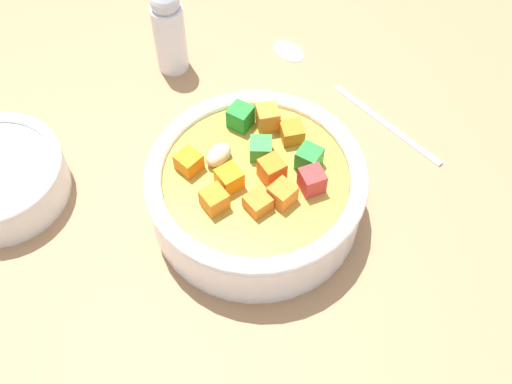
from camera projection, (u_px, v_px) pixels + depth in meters
ground_plane at (256, 216)px, 58.19cm from camera, size 140.00×140.00×2.00cm
soup_bowl_main at (256, 189)px, 54.71cm from camera, size 18.33×18.33×7.19cm
spoon at (324, 75)px, 66.09cm from camera, size 22.06×2.51×0.98cm
pepper_shaker at (169, 30)px, 63.48cm from camera, size 3.16×3.16×9.60cm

